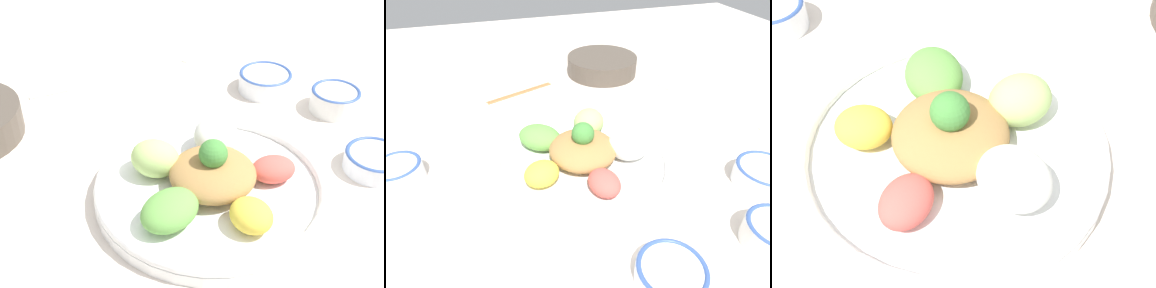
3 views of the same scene
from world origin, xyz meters
TOP-DOWN VIEW (x-y plane):
  - ground_plane at (0.00, 0.00)m, footprint 2.40×2.40m
  - salad_platter at (0.00, -0.04)m, footprint 0.37×0.37m
  - rice_bowl_blue at (0.36, -0.10)m, footprint 0.09×0.09m
  - rice_bowl_plain at (-0.04, 0.25)m, footprint 0.10×0.10m
  - sauce_bowl_far at (-0.32, 0.12)m, footprint 0.11×0.11m
  - side_serving_bowl at (-0.21, -0.47)m, footprint 0.22×0.22m
  - chopsticks_pair_near at (0.07, -0.41)m, footprint 0.20×0.09m
  - serving_spoon_main at (-0.36, -0.29)m, footprint 0.07×0.13m
  - serving_spoon_extra at (-0.46, -0.04)m, footprint 0.14×0.08m

SIDE VIEW (x-z plane):
  - ground_plane at x=0.00m, z-range 0.00..0.00m
  - serving_spoon_main at x=-0.36m, z-range 0.00..0.01m
  - serving_spoon_extra at x=-0.46m, z-range 0.00..0.01m
  - chopsticks_pair_near at x=0.07m, z-range 0.00..0.01m
  - rice_bowl_plain at x=-0.04m, z-range 0.00..0.04m
  - sauce_bowl_far at x=-0.32m, z-range 0.00..0.04m
  - rice_bowl_blue at x=0.36m, z-range 0.00..0.04m
  - salad_platter at x=0.00m, z-range -0.03..0.08m
  - side_serving_bowl at x=-0.21m, z-range 0.00..0.06m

